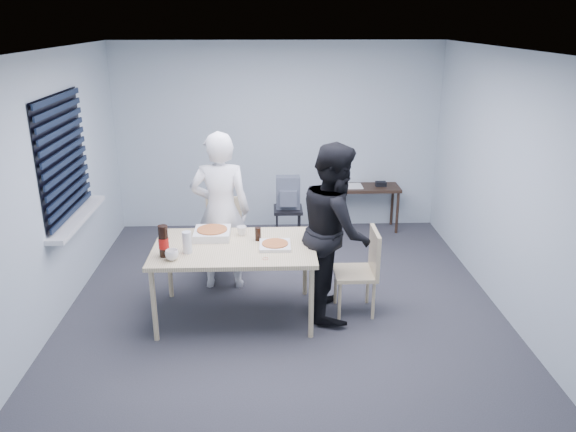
{
  "coord_description": "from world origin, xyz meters",
  "views": [
    {
      "loc": [
        -0.14,
        -5.24,
        2.88
      ],
      "look_at": [
        0.05,
        0.1,
        0.98
      ],
      "focal_mm": 35.0,
      "sensor_mm": 36.0,
      "label": 1
    }
  ],
  "objects_px": {
    "dining_table": "(234,251)",
    "backpack": "(288,193)",
    "stool": "(288,216)",
    "chair_far": "(224,230)",
    "mug_a": "(172,255)",
    "soda_bottle": "(164,242)",
    "chair_right": "(364,266)",
    "person_black": "(335,230)",
    "mug_b": "(242,231)",
    "side_table": "(365,192)",
    "person_white": "(221,212)"
  },
  "relations": [
    {
      "from": "backpack",
      "to": "stool",
      "type": "bearing_deg",
      "value": 108.87
    },
    {
      "from": "person_black",
      "to": "dining_table",
      "type": "bearing_deg",
      "value": 94.54
    },
    {
      "from": "dining_table",
      "to": "person_black",
      "type": "xyz_separation_m",
      "value": [
        1.0,
        0.08,
        0.17
      ]
    },
    {
      "from": "side_table",
      "to": "mug_b",
      "type": "distance_m",
      "value": 2.71
    },
    {
      "from": "person_black",
      "to": "mug_b",
      "type": "bearing_deg",
      "value": 77.47
    },
    {
      "from": "chair_right",
      "to": "person_black",
      "type": "height_order",
      "value": "person_black"
    },
    {
      "from": "dining_table",
      "to": "chair_right",
      "type": "xyz_separation_m",
      "value": [
        1.3,
        0.05,
        -0.2
      ]
    },
    {
      "from": "dining_table",
      "to": "backpack",
      "type": "distance_m",
      "value": 1.94
    },
    {
      "from": "stool",
      "to": "person_black",
      "type": "bearing_deg",
      "value": -77.27
    },
    {
      "from": "chair_far",
      "to": "person_white",
      "type": "height_order",
      "value": "person_white"
    },
    {
      "from": "side_table",
      "to": "mug_a",
      "type": "height_order",
      "value": "mug_a"
    },
    {
      "from": "side_table",
      "to": "stool",
      "type": "bearing_deg",
      "value": -153.09
    },
    {
      "from": "chair_far",
      "to": "side_table",
      "type": "height_order",
      "value": "chair_far"
    },
    {
      "from": "chair_far",
      "to": "chair_right",
      "type": "height_order",
      "value": "same"
    },
    {
      "from": "stool",
      "to": "chair_far",
      "type": "bearing_deg",
      "value": -136.01
    },
    {
      "from": "chair_far",
      "to": "person_white",
      "type": "xyz_separation_m",
      "value": [
        0.01,
        -0.41,
        0.37
      ]
    },
    {
      "from": "person_black",
      "to": "backpack",
      "type": "xyz_separation_m",
      "value": [
        -0.4,
        1.77,
        -0.16
      ]
    },
    {
      "from": "chair_far",
      "to": "stool",
      "type": "xyz_separation_m",
      "value": [
        0.78,
        0.76,
        -0.1
      ]
    },
    {
      "from": "stool",
      "to": "chair_right",
      "type": "bearing_deg",
      "value": -68.92
    },
    {
      "from": "stool",
      "to": "soda_bottle",
      "type": "distance_m",
      "value": 2.48
    },
    {
      "from": "soda_bottle",
      "to": "chair_right",
      "type": "bearing_deg",
      "value": 8.14
    },
    {
      "from": "mug_a",
      "to": "soda_bottle",
      "type": "xyz_separation_m",
      "value": [
        -0.08,
        0.09,
        0.1
      ]
    },
    {
      "from": "person_black",
      "to": "soda_bottle",
      "type": "distance_m",
      "value": 1.67
    },
    {
      "from": "mug_a",
      "to": "soda_bottle",
      "type": "relative_size",
      "value": 0.4
    },
    {
      "from": "side_table",
      "to": "stool",
      "type": "height_order",
      "value": "side_table"
    },
    {
      "from": "side_table",
      "to": "mug_a",
      "type": "xyz_separation_m",
      "value": [
        -2.26,
        -2.74,
        0.26
      ]
    },
    {
      "from": "dining_table",
      "to": "side_table",
      "type": "distance_m",
      "value": 2.97
    },
    {
      "from": "chair_far",
      "to": "soda_bottle",
      "type": "relative_size",
      "value": 2.93
    },
    {
      "from": "dining_table",
      "to": "backpack",
      "type": "height_order",
      "value": "backpack"
    },
    {
      "from": "person_black",
      "to": "mug_b",
      "type": "relative_size",
      "value": 17.7
    },
    {
      "from": "chair_far",
      "to": "chair_right",
      "type": "bearing_deg",
      "value": -35.53
    },
    {
      "from": "mug_b",
      "to": "soda_bottle",
      "type": "distance_m",
      "value": 0.88
    },
    {
      "from": "person_black",
      "to": "side_table",
      "type": "xyz_separation_m",
      "value": [
        0.71,
        2.35,
        -0.33
      ]
    },
    {
      "from": "mug_a",
      "to": "mug_b",
      "type": "relative_size",
      "value": 1.23
    },
    {
      "from": "side_table",
      "to": "mug_b",
      "type": "xyz_separation_m",
      "value": [
        -1.64,
        -2.14,
        0.26
      ]
    },
    {
      "from": "chair_right",
      "to": "backpack",
      "type": "relative_size",
      "value": 2.07
    },
    {
      "from": "backpack",
      "to": "mug_b",
      "type": "height_order",
      "value": "backpack"
    },
    {
      "from": "chair_far",
      "to": "stool",
      "type": "distance_m",
      "value": 1.09
    },
    {
      "from": "stool",
      "to": "mug_a",
      "type": "distance_m",
      "value": 2.5
    },
    {
      "from": "chair_right",
      "to": "stool",
      "type": "xyz_separation_m",
      "value": [
        -0.7,
        1.82,
        -0.1
      ]
    },
    {
      "from": "stool",
      "to": "mug_a",
      "type": "bearing_deg",
      "value": -117.79
    },
    {
      "from": "chair_right",
      "to": "person_black",
      "type": "bearing_deg",
      "value": 173.75
    },
    {
      "from": "person_white",
      "to": "mug_b",
      "type": "distance_m",
      "value": 0.48
    },
    {
      "from": "dining_table",
      "to": "chair_right",
      "type": "relative_size",
      "value": 1.78
    },
    {
      "from": "backpack",
      "to": "soda_bottle",
      "type": "distance_m",
      "value": 2.43
    },
    {
      "from": "chair_right",
      "to": "backpack",
      "type": "distance_m",
      "value": 1.95
    },
    {
      "from": "dining_table",
      "to": "mug_a",
      "type": "distance_m",
      "value": 0.65
    },
    {
      "from": "person_black",
      "to": "backpack",
      "type": "relative_size",
      "value": 4.11
    },
    {
      "from": "mug_b",
      "to": "soda_bottle",
      "type": "height_order",
      "value": "soda_bottle"
    },
    {
      "from": "person_black",
      "to": "stool",
      "type": "distance_m",
      "value": 1.89
    }
  ]
}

